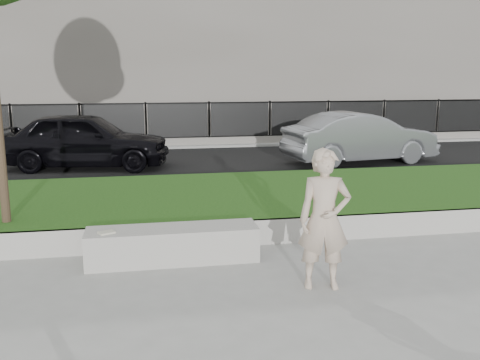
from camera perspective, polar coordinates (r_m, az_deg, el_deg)
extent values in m
plane|color=gray|center=(7.32, -3.67, -9.84)|extent=(90.00, 90.00, 0.00)
cube|color=#0F350D|center=(10.11, -5.75, -2.63)|extent=(34.00, 4.00, 0.40)
cube|color=#AAA79F|center=(8.23, -4.57, -5.92)|extent=(34.00, 0.08, 0.40)
cube|color=black|center=(15.52, -7.48, 1.64)|extent=(34.00, 7.00, 0.04)
cube|color=gray|center=(19.96, -8.22, 3.94)|extent=(34.00, 3.00, 0.12)
cube|color=slate|center=(18.94, -8.10, 4.09)|extent=(32.00, 0.30, 0.24)
cube|color=black|center=(18.87, -8.15, 5.98)|extent=(32.00, 0.04, 1.50)
cube|color=black|center=(18.82, -8.21, 8.10)|extent=(32.00, 0.05, 0.05)
cube|color=black|center=(18.93, -8.11, 4.48)|extent=(32.00, 0.05, 0.05)
cube|color=#666059|center=(26.88, -9.21, 16.40)|extent=(34.00, 10.00, 10.00)
cube|color=#AAA79F|center=(7.71, -7.18, -6.83)|extent=(2.41, 0.60, 0.49)
imported|color=#C8B199|center=(6.66, 8.99, -4.18)|extent=(0.71, 0.53, 1.75)
cube|color=beige|center=(7.55, -14.03, -5.44)|extent=(0.26, 0.23, 0.02)
imported|color=black|center=(15.24, -16.25, 4.13)|extent=(4.79, 2.52, 1.55)
imported|color=gray|center=(15.88, 12.71, 4.42)|extent=(4.62, 2.22, 1.46)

